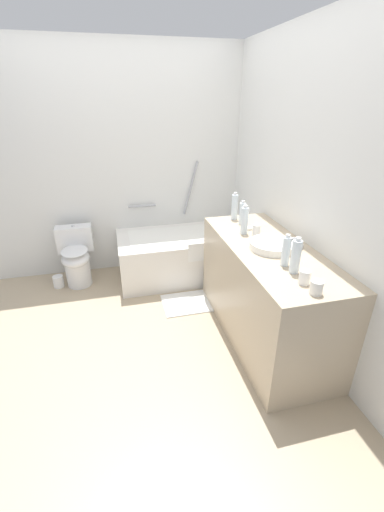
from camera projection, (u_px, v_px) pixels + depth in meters
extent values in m
plane|color=tan|center=(143.00, 332.00, 2.93)|extent=(3.70, 3.70, 0.00)
cube|color=silver|center=(122.00, 165.00, 3.63)|extent=(3.07, 0.10, 2.43)
cube|color=silver|center=(301.00, 189.00, 2.70)|extent=(0.10, 3.10, 2.43)
cube|color=white|center=(182.00, 255.00, 3.80)|extent=(1.44, 0.76, 0.50)
cube|color=white|center=(182.00, 238.00, 3.71)|extent=(1.18, 0.55, 0.09)
cylinder|color=#A7A7AC|center=(229.00, 228.00, 3.80)|extent=(0.09, 0.03, 0.03)
cylinder|color=#A7A7AC|center=(191.00, 188.00, 3.85)|extent=(0.19, 0.03, 0.62)
cylinder|color=#A7A7AC|center=(142.00, 206.00, 3.80)|extent=(0.31, 0.03, 0.03)
cube|color=white|center=(199.00, 252.00, 3.41)|extent=(0.22, 0.03, 0.20)
cylinder|color=white|center=(78.00, 271.00, 3.62)|extent=(0.26, 0.26, 0.34)
ellipsoid|color=white|center=(76.00, 258.00, 3.51)|extent=(0.30, 0.36, 0.15)
ellipsoid|color=white|center=(74.00, 251.00, 3.47)|extent=(0.28, 0.34, 0.02)
cube|color=white|center=(75.00, 238.00, 3.64)|extent=(0.38, 0.17, 0.28)
cylinder|color=#BDBDC2|center=(73.00, 226.00, 3.58)|extent=(0.03, 0.03, 0.01)
cube|color=tan|center=(265.00, 292.00, 2.75)|extent=(0.62, 1.57, 0.84)
cylinder|color=white|center=(272.00, 245.00, 2.52)|extent=(0.35, 0.35, 0.06)
cylinder|color=#BBBBC0|center=(297.00, 242.00, 2.57)|extent=(0.02, 0.02, 0.07)
cylinder|color=#BBBBC0|center=(291.00, 239.00, 2.54)|extent=(0.12, 0.02, 0.02)
cylinder|color=#BBBBC0|center=(301.00, 247.00, 2.52)|extent=(0.03, 0.03, 0.04)
cylinder|color=#BBBBC0|center=(293.00, 241.00, 2.63)|extent=(0.03, 0.03, 0.04)
cylinder|color=silver|center=(235.00, 207.00, 3.10)|extent=(0.06, 0.06, 0.24)
cylinder|color=white|center=(235.00, 194.00, 3.04)|extent=(0.03, 0.03, 0.02)
cylinder|color=silver|center=(286.00, 252.00, 2.24)|extent=(0.06, 0.06, 0.21)
cylinder|color=white|center=(288.00, 236.00, 2.19)|extent=(0.03, 0.03, 0.02)
cylinder|color=silver|center=(244.00, 221.00, 2.77)|extent=(0.06, 0.06, 0.23)
cylinder|color=white|center=(246.00, 206.00, 2.71)|extent=(0.03, 0.03, 0.02)
cylinder|color=silver|center=(296.00, 257.00, 2.14)|extent=(0.06, 0.06, 0.23)
cylinder|color=white|center=(298.00, 239.00, 2.09)|extent=(0.04, 0.04, 0.02)
cylinder|color=silver|center=(242.00, 214.00, 2.99)|extent=(0.06, 0.06, 0.20)
cylinder|color=white|center=(243.00, 202.00, 2.94)|extent=(0.03, 0.03, 0.02)
cylinder|color=white|center=(305.00, 277.00, 2.04)|extent=(0.07, 0.07, 0.09)
cylinder|color=white|center=(316.00, 287.00, 1.94)|extent=(0.08, 0.08, 0.09)
cylinder|color=white|center=(256.00, 230.00, 2.76)|extent=(0.06, 0.06, 0.10)
cube|color=white|center=(246.00, 228.00, 2.90)|extent=(0.09, 0.06, 0.02)
cube|color=white|center=(191.00, 302.00, 3.35)|extent=(0.57, 0.40, 0.01)
cylinder|color=white|center=(58.00, 281.00, 3.62)|extent=(0.11, 0.11, 0.13)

